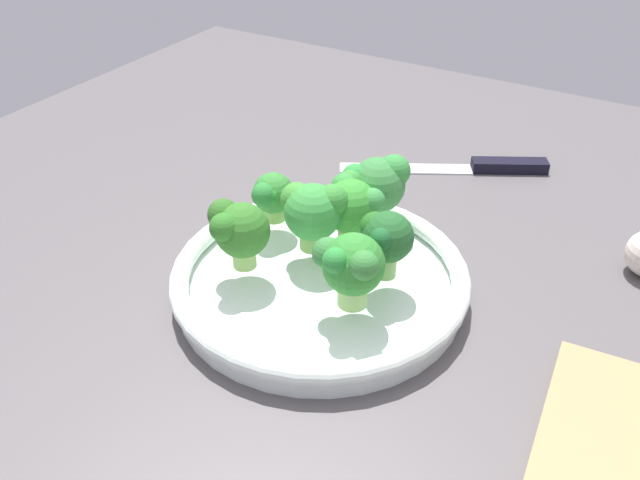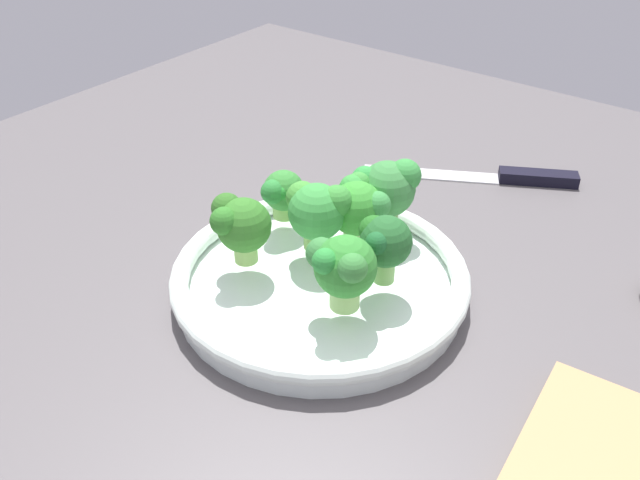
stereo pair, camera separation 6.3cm
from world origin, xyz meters
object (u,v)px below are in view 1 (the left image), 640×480
bowl (320,279)px  broccoli_floret_0 (351,265)px  broccoli_floret_4 (352,203)px  knife (472,167)px  broccoli_floret_5 (238,230)px  broccoli_floret_1 (385,238)px  broccoli_floret_2 (378,184)px  broccoli_floret_3 (272,195)px  broccoli_floret_6 (314,210)px

bowl → broccoli_floret_0: broccoli_floret_0 is taller
broccoli_floret_4 → bowl: bearing=88.8°
broccoli_floret_0 → knife: (1.01, -35.35, -7.07)cm
broccoli_floret_0 → broccoli_floret_5: 11.76cm
broccoli_floret_0 → broccoli_floret_4: (5.04, -9.60, -0.38)cm
broccoli_floret_1 → knife: bearing=-86.8°
broccoli_floret_0 → knife: bearing=-88.4°
broccoli_floret_2 → knife: size_ratio=0.30×
broccoli_floret_0 → broccoli_floret_3: bearing=-31.1°
bowl → broccoli_floret_0: size_ratio=4.09×
broccoli_floret_1 → broccoli_floret_5: 13.58cm
bowl → broccoli_floret_6: broccoli_floret_6 is taller
broccoli_floret_4 → broccoli_floret_1: bearing=143.3°
broccoli_floret_4 → knife: 26.90cm
broccoli_floret_5 → knife: broccoli_floret_5 is taller
broccoli_floret_0 → broccoli_floret_4: broccoli_floret_0 is taller
bowl → broccoli_floret_3: (8.50, -4.63, 4.68)cm
broccoli_floret_1 → knife: (1.68, -30.00, -7.04)cm
broccoli_floret_3 → knife: broccoli_floret_3 is taller
broccoli_floret_2 → broccoli_floret_4: (0.80, 4.15, -0.40)cm
bowl → broccoli_floret_4: size_ratio=4.46×
broccoli_floret_3 → knife: (-12.65, -27.11, -5.84)cm
broccoli_floret_0 → broccoli_floret_4: bearing=-62.3°
broccoli_floret_0 → broccoli_floret_6: broccoli_floret_0 is taller
broccoli_floret_6 → knife: size_ratio=0.28×
broccoli_floret_2 → knife: 22.95cm
broccoli_floret_1 → broccoli_floret_4: broccoli_floret_1 is taller
knife → broccoli_floret_6: bearing=77.7°
broccoli_floret_2 → broccoli_floret_3: (9.43, 5.52, -1.25)cm
bowl → broccoli_floret_2: 11.80cm
broccoli_floret_1 → broccoli_floret_5: size_ratio=1.01×
broccoli_floret_3 → broccoli_floret_6: 6.70cm
broccoli_floret_4 → broccoli_floret_2: bearing=-100.9°
bowl → broccoli_floret_0: (-5.17, 3.60, 5.91)cm
broccoli_floret_2 → broccoli_floret_6: size_ratio=1.06×
broccoli_floret_3 → broccoli_floret_5: 8.63cm
broccoli_floret_3 → knife: size_ratio=0.22×
broccoli_floret_6 → bowl: bearing=130.1°
broccoli_floret_5 → broccoli_floret_3: bearing=-77.2°
broccoli_floret_1 → broccoli_floret_4: size_ratio=1.04×
knife → broccoli_floret_1: bearing=93.2°
broccoli_floret_1 → broccoli_floret_3: (14.33, -2.89, -1.20)cm
bowl → broccoli_floret_6: 6.78cm
broccoli_floret_2 → broccoli_floret_4: broccoli_floret_2 is taller
broccoli_floret_2 → broccoli_floret_6: broccoli_floret_2 is taller
broccoli_floret_2 → broccoli_floret_4: size_ratio=1.13×
broccoli_floret_1 → broccoli_floret_2: bearing=-59.7°
bowl → broccoli_floret_4: broccoli_floret_4 is taller
broccoli_floret_2 → broccoli_floret_6: (3.14, 7.52, -0.09)cm
bowl → broccoli_floret_4: bearing=-91.2°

